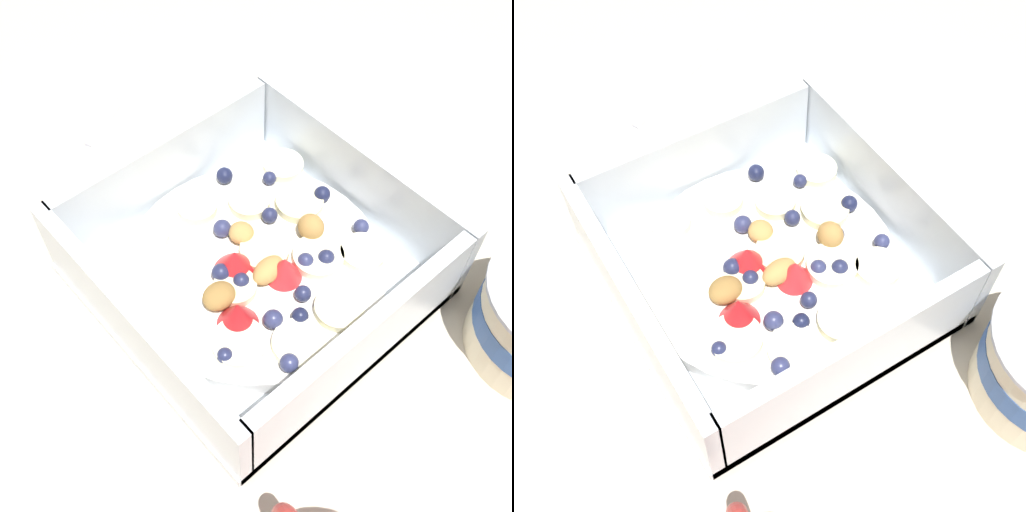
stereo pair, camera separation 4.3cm
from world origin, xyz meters
The scene contains 3 objects.
ground_plane centered at (0.00, 0.00, 0.00)m, with size 2.40×2.40×0.00m, color beige.
fruit_bowl centered at (-0.01, 0.00, 0.02)m, with size 0.20×0.20×0.07m.
spoon centered at (-0.20, -0.01, 0.00)m, with size 0.10×0.16×0.01m.
Camera 2 is at (0.21, -0.13, 0.38)m, focal length 45.18 mm.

